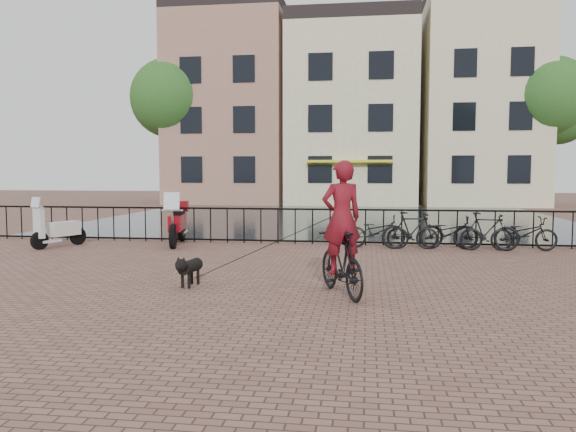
# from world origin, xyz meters

# --- Properties ---
(ground) EXTENTS (100.00, 100.00, 0.00)m
(ground) POSITION_xyz_m (0.00, 0.00, 0.00)
(ground) COLOR brown
(ground) RESTS_ON ground
(canal_water) EXTENTS (20.00, 20.00, 0.00)m
(canal_water) POSITION_xyz_m (0.00, 17.30, 0.00)
(canal_water) COLOR black
(canal_water) RESTS_ON ground
(railing) EXTENTS (20.00, 0.05, 1.02)m
(railing) POSITION_xyz_m (0.00, 8.00, 0.50)
(railing) COLOR black
(railing) RESTS_ON ground
(canal_house_left) EXTENTS (7.50, 9.00, 12.80)m
(canal_house_left) POSITION_xyz_m (-7.50, 30.00, 6.40)
(canal_house_left) COLOR #996B59
(canal_house_left) RESTS_ON ground
(canal_house_mid) EXTENTS (8.00, 9.50, 11.80)m
(canal_house_mid) POSITION_xyz_m (0.50, 30.00, 5.90)
(canal_house_mid) COLOR beige
(canal_house_mid) RESTS_ON ground
(canal_house_right) EXTENTS (7.00, 9.00, 13.30)m
(canal_house_right) POSITION_xyz_m (8.50, 30.00, 6.65)
(canal_house_right) COLOR beige
(canal_house_right) RESTS_ON ground
(tree_far_left) EXTENTS (5.04, 5.04, 9.27)m
(tree_far_left) POSITION_xyz_m (-11.00, 27.00, 6.73)
(tree_far_left) COLOR black
(tree_far_left) RESTS_ON ground
(tree_far_right) EXTENTS (4.76, 4.76, 8.76)m
(tree_far_right) POSITION_xyz_m (12.00, 27.00, 6.35)
(tree_far_right) COLOR black
(tree_far_right) RESTS_ON ground
(cyclist) EXTENTS (1.28, 1.98, 2.63)m
(cyclist) POSITION_xyz_m (1.12, 1.44, 1.00)
(cyclist) COLOR black
(cyclist) RESTS_ON ground
(dog) EXTENTS (0.38, 0.88, 0.57)m
(dog) POSITION_xyz_m (-1.62, 1.81, 0.29)
(dog) COLOR black
(dog) RESTS_ON ground
(motorcycle) EXTENTS (0.90, 2.23, 1.55)m
(motorcycle) POSITION_xyz_m (-3.77, 7.34, 0.78)
(motorcycle) COLOR maroon
(motorcycle) RESTS_ON ground
(scooter) EXTENTS (1.02, 1.59, 1.43)m
(scooter) POSITION_xyz_m (-6.83, 6.41, 0.71)
(scooter) COLOR silver
(scooter) RESTS_ON ground
(parked_bike_0) EXTENTS (1.75, 0.71, 0.90)m
(parked_bike_0) POSITION_xyz_m (1.80, 7.40, 0.45)
(parked_bike_0) COLOR black
(parked_bike_0) RESTS_ON ground
(parked_bike_1) EXTENTS (1.72, 0.72, 1.00)m
(parked_bike_1) POSITION_xyz_m (2.75, 7.40, 0.50)
(parked_bike_1) COLOR black
(parked_bike_1) RESTS_ON ground
(parked_bike_2) EXTENTS (1.75, 0.71, 0.90)m
(parked_bike_2) POSITION_xyz_m (3.70, 7.40, 0.45)
(parked_bike_2) COLOR black
(parked_bike_2) RESTS_ON ground
(parked_bike_3) EXTENTS (1.72, 0.74, 1.00)m
(parked_bike_3) POSITION_xyz_m (4.65, 7.40, 0.50)
(parked_bike_3) COLOR black
(parked_bike_3) RESTS_ON ground
(parked_bike_4) EXTENTS (1.75, 0.72, 0.90)m
(parked_bike_4) POSITION_xyz_m (5.60, 7.40, 0.45)
(parked_bike_4) COLOR black
(parked_bike_4) RESTS_ON ground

